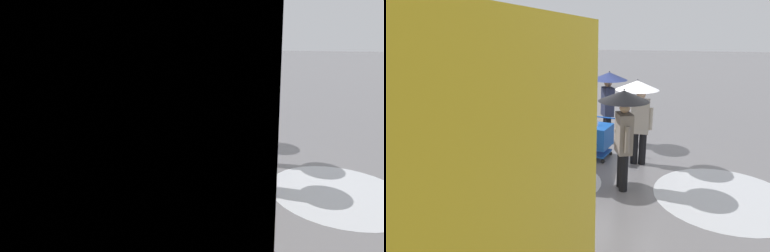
# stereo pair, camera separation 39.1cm
# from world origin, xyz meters

# --- Properties ---
(ground_plane) EXTENTS (90.00, 90.00, 0.00)m
(ground_plane) POSITION_xyz_m (0.00, 0.00, 0.00)
(ground_plane) COLOR slate
(slush_patch_near_cluster) EXTENTS (2.84, 2.84, 0.01)m
(slush_patch_near_cluster) POSITION_xyz_m (-2.48, 1.43, 0.00)
(slush_patch_near_cluster) COLOR silver
(slush_patch_near_cluster) RESTS_ON ground
(slush_patch_under_van) EXTENTS (2.10, 2.10, 0.01)m
(slush_patch_under_van) POSITION_xyz_m (1.11, 1.53, 0.00)
(slush_patch_under_van) COLOR silver
(slush_patch_under_van) RESTS_ON ground
(cargo_van_parked_right) EXTENTS (2.25, 5.37, 2.60)m
(cargo_van_parked_right) POSITION_xyz_m (3.24, -0.60, 1.18)
(cargo_van_parked_right) COLOR white
(cargo_van_parked_right) RESTS_ON ground
(shopping_cart_vendor) EXTENTS (0.70, 0.91, 1.04)m
(shopping_cart_vendor) POSITION_xyz_m (0.37, -0.12, 0.57)
(shopping_cart_vendor) COLOR #1951B2
(shopping_cart_vendor) RESTS_ON ground
(hand_dolly_boxes) EXTENTS (0.72, 0.84, 1.32)m
(hand_dolly_boxes) POSITION_xyz_m (1.17, 0.38, 0.69)
(hand_dolly_boxes) COLOR #515156
(hand_dolly_boxes) RESTS_ON ground
(pedestrian_pink_side) EXTENTS (1.04, 1.04, 2.15)m
(pedestrian_pink_side) POSITION_xyz_m (-0.59, 0.05, 1.58)
(pedestrian_pink_side) COLOR black
(pedestrian_pink_side) RESTS_ON ground
(pedestrian_black_side) EXTENTS (1.04, 1.04, 2.15)m
(pedestrian_black_side) POSITION_xyz_m (1.16, 1.52, 1.57)
(pedestrian_black_side) COLOR black
(pedestrian_black_side) RESTS_ON ground
(pedestrian_white_side) EXTENTS (1.04, 1.04, 2.15)m
(pedestrian_white_side) POSITION_xyz_m (-0.37, 1.47, 1.58)
(pedestrian_white_side) COLOR black
(pedestrian_white_side) RESTS_ON ground
(pedestrian_far_side) EXTENTS (1.04, 1.04, 2.15)m
(pedestrian_far_side) POSITION_xyz_m (0.34, -1.39, 1.58)
(pedestrian_far_side) COLOR black
(pedestrian_far_side) RESTS_ON ground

